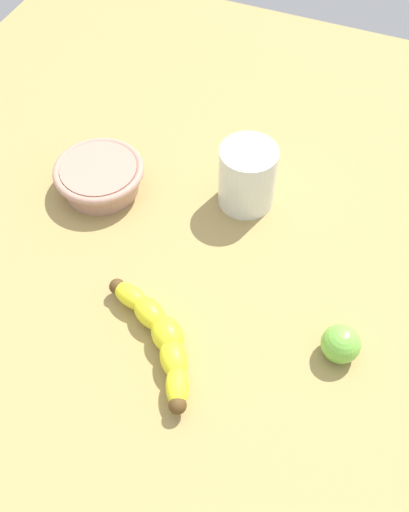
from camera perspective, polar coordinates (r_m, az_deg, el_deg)
name	(u,v)px	position (r cm, az deg, el deg)	size (l,w,h in cm)	color
wooden_tabletop	(217,250)	(85.33, 1.20, 0.55)	(120.00, 120.00, 3.00)	#A38A4E
banana	(159,336)	(73.95, -4.41, -7.67)	(16.29, 14.46, 3.84)	yellow
smoothie_glass	(247,177)	(86.25, 4.13, 7.59)	(8.34, 8.34, 9.85)	silver
ceramic_bowl	(100,176)	(90.65, -10.04, 7.60)	(13.56, 13.56, 4.38)	tan
lime_fruit	(341,344)	(74.49, 12.96, -8.21)	(4.88, 4.88, 4.88)	#75C142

